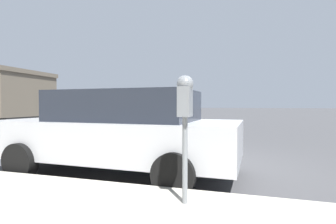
{
  "coord_description": "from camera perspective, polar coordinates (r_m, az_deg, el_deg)",
  "views": [
    {
      "loc": [
        -5.6,
        -1.06,
        1.3
      ],
      "look_at": [
        -2.65,
        -0.16,
        1.22
      ],
      "focal_mm": 28.0,
      "sensor_mm": 36.0,
      "label": 1
    }
  ],
  "objects": [
    {
      "name": "ground_plane",
      "position": [
        5.85,
        6.23,
        -11.32
      ],
      "size": [
        220.0,
        220.0,
        0.0
      ],
      "primitive_type": "plane",
      "color": "#424244"
    },
    {
      "name": "parking_meter",
      "position": [
        2.98,
        3.73,
        1.31
      ],
      "size": [
        0.21,
        0.19,
        1.46
      ],
      "color": "gray",
      "rests_on": "sidewalk"
    },
    {
      "name": "car_silver",
      "position": [
        5.06,
        -10.43,
        -3.96
      ],
      "size": [
        2.15,
        4.58,
        1.56
      ],
      "rotation": [
        0.0,
        0.0,
        -0.03
      ],
      "color": "#B7BABF",
      "rests_on": "ground_plane"
    }
  ]
}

